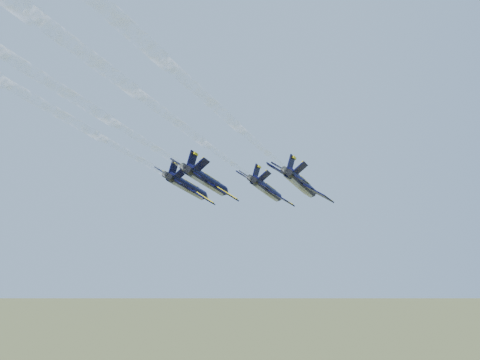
# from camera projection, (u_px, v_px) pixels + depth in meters

# --- Properties ---
(jet_lead) EXTENTS (11.13, 17.25, 6.96)m
(jet_lead) POSITION_uv_depth(u_px,v_px,m) (267.00, 189.00, 124.72)
(jet_lead) COLOR black
(jet_left) EXTENTS (11.13, 17.25, 6.96)m
(jet_left) POSITION_uv_depth(u_px,v_px,m) (188.00, 187.00, 118.22)
(jet_left) COLOR black
(jet_right) EXTENTS (11.13, 17.25, 6.96)m
(jet_right) POSITION_uv_depth(u_px,v_px,m) (301.00, 183.00, 110.35)
(jet_right) COLOR black
(jet_slot) EXTENTS (11.13, 17.25, 6.96)m
(jet_slot) POSITION_uv_depth(u_px,v_px,m) (208.00, 181.00, 105.29)
(jet_slot) COLOR black
(smoke_trail_lead) EXTENTS (30.04, 78.01, 2.94)m
(smoke_trail_lead) POSITION_uv_depth(u_px,v_px,m) (48.00, 153.00, 69.26)
(smoke_trail_lead) COLOR white
(smoke_trail_right) EXTENTS (30.04, 78.01, 2.94)m
(smoke_trail_right) POSITION_uv_depth(u_px,v_px,m) (59.00, 132.00, 54.90)
(smoke_trail_right) COLOR white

